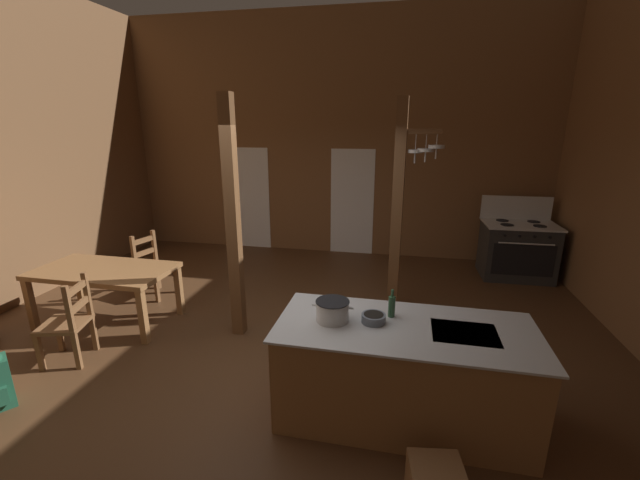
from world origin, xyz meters
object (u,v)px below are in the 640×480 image
(kitchen_island, at_px, (402,372))
(ladderback_chair_near_window, at_px, (153,266))
(step_stool, at_px, (435,479))
(dining_table, at_px, (104,275))
(mixing_bowl_on_counter, at_px, (373,318))
(bottle_tall_on_counter, at_px, (392,306))
(ladderback_chair_by_post, at_px, (69,322))
(stockpot_on_counter, at_px, (332,311))
(stove_range, at_px, (517,249))

(kitchen_island, xyz_separation_m, ladderback_chair_near_window, (-3.68, 1.97, 0.01))
(step_stool, bearing_deg, dining_table, 155.01)
(mixing_bowl_on_counter, bearing_deg, bottle_tall_on_counter, 43.22)
(kitchen_island, distance_m, ladderback_chair_by_post, 3.54)
(step_stool, xyz_separation_m, dining_table, (-3.99, 1.86, 0.47))
(step_stool, bearing_deg, stockpot_on_counter, 137.28)
(stove_range, relative_size, stockpot_on_counter, 3.68)
(ladderback_chair_near_window, relative_size, bottle_tall_on_counter, 3.76)
(stove_range, height_order, ladderback_chair_near_window, stove_range)
(kitchen_island, distance_m, mixing_bowl_on_counter, 0.55)
(stockpot_on_counter, bearing_deg, ladderback_chair_near_window, 147.17)
(stockpot_on_counter, height_order, mixing_bowl_on_counter, stockpot_on_counter)
(ladderback_chair_near_window, bearing_deg, stove_range, 18.60)
(dining_table, height_order, bottle_tall_on_counter, bottle_tall_on_counter)
(stove_range, distance_m, ladderback_chair_by_post, 6.52)
(step_stool, distance_m, ladderback_chair_by_post, 3.91)
(ladderback_chair_near_window, height_order, mixing_bowl_on_counter, mixing_bowl_on_counter)
(kitchen_island, bearing_deg, dining_table, 164.22)
(ladderback_chair_near_window, relative_size, stockpot_on_counter, 2.65)
(kitchen_island, distance_m, bottle_tall_on_counter, 0.58)
(dining_table, relative_size, ladderback_chair_by_post, 1.80)
(kitchen_island, xyz_separation_m, stockpot_on_counter, (-0.62, -0.01, 0.54))
(kitchen_island, xyz_separation_m, ladderback_chair_by_post, (-3.53, 0.20, 0.01))
(ladderback_chair_by_post, relative_size, bottle_tall_on_counter, 3.76)
(ladderback_chair_by_post, height_order, bottle_tall_on_counter, bottle_tall_on_counter)
(dining_table, bearing_deg, mixing_bowl_on_counter, -16.57)
(kitchen_island, relative_size, bottle_tall_on_counter, 8.61)
(stove_range, height_order, stockpot_on_counter, stove_range)
(stove_range, bearing_deg, step_stool, -109.49)
(kitchen_island, xyz_separation_m, dining_table, (-3.75, 1.06, 0.21))
(bottle_tall_on_counter, bearing_deg, ladderback_chair_near_window, 153.11)
(ladderback_chair_near_window, bearing_deg, step_stool, -35.21)
(step_stool, height_order, ladderback_chair_near_window, ladderback_chair_near_window)
(kitchen_island, xyz_separation_m, step_stool, (0.24, -0.80, -0.27))
(step_stool, height_order, mixing_bowl_on_counter, mixing_bowl_on_counter)
(ladderback_chair_near_window, bearing_deg, kitchen_island, -28.11)
(step_stool, xyz_separation_m, ladderback_chair_by_post, (-3.77, 1.00, 0.27))
(kitchen_island, distance_m, stove_range, 4.27)
(dining_table, distance_m, bottle_tall_on_counter, 3.76)
(ladderback_chair_near_window, relative_size, ladderback_chair_by_post, 1.00)
(kitchen_island, xyz_separation_m, mixing_bowl_on_counter, (-0.27, 0.02, 0.48))
(ladderback_chair_near_window, distance_m, mixing_bowl_on_counter, 3.96)
(mixing_bowl_on_counter, relative_size, bottle_tall_on_counter, 0.82)
(kitchen_island, height_order, step_stool, kitchen_island)
(dining_table, bearing_deg, step_stool, -24.99)
(stove_range, bearing_deg, bottle_tall_on_counter, -118.54)
(ladderback_chair_near_window, distance_m, bottle_tall_on_counter, 4.03)
(dining_table, bearing_deg, ladderback_chair_near_window, 85.34)
(ladderback_chair_by_post, bearing_deg, ladderback_chair_near_window, 94.80)
(kitchen_island, xyz_separation_m, bottle_tall_on_counter, (-0.12, 0.16, 0.54))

